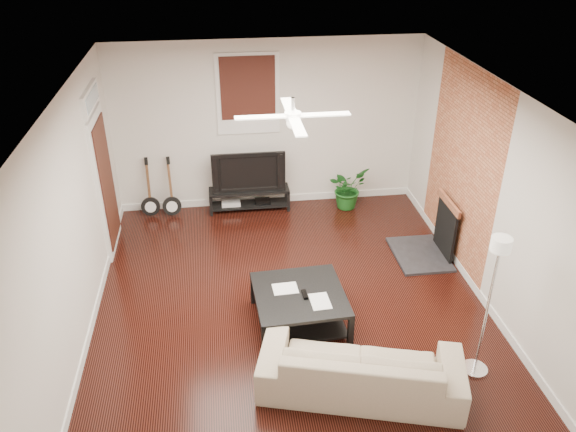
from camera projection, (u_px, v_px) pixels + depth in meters
name	position (u px, v px, depth m)	size (l,w,h in m)	color
room	(292.00, 214.00, 6.67)	(5.01, 6.01, 2.81)	black
brick_accent	(462.00, 168.00, 7.82)	(0.02, 2.20, 2.80)	#B15B39
fireplace	(433.00, 228.00, 8.24)	(0.80, 1.10, 0.92)	black
window_back	(248.00, 94.00, 8.94)	(1.00, 0.06, 1.30)	black
door_left	(104.00, 170.00, 8.11)	(0.08, 1.00, 2.50)	white
tv_stand	(249.00, 199.00, 9.63)	(1.34, 0.36, 0.38)	black
tv	(248.00, 170.00, 9.38)	(1.20, 0.16, 0.69)	black
coffee_table	(299.00, 308.00, 7.00)	(1.08, 1.08, 0.46)	black
sofa	(361.00, 367.00, 6.00)	(2.14, 0.84, 0.62)	#C3AA92
floor_lamp	(487.00, 308.00, 5.96)	(0.29, 0.29, 1.75)	silver
potted_plant	(347.00, 188.00, 9.63)	(0.64, 0.56, 0.71)	#18571B
guitar_left	(148.00, 189.00, 9.26)	(0.31, 0.22, 1.00)	black
guitar_right	(170.00, 189.00, 9.28)	(0.31, 0.22, 1.00)	black
ceiling_fan	(293.00, 116.00, 6.08)	(1.24, 1.24, 0.32)	white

